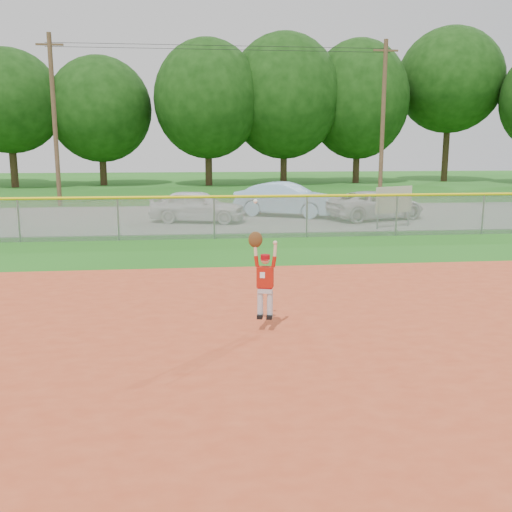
{
  "coord_description": "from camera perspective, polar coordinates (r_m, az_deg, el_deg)",
  "views": [
    {
      "loc": [
        -0.68,
        -10.08,
        3.31
      ],
      "look_at": [
        0.53,
        1.1,
        1.1
      ],
      "focal_mm": 40.0,
      "sensor_mm": 36.0,
      "label": 1
    }
  ],
  "objects": [
    {
      "name": "ground",
      "position": [
        10.63,
        -2.21,
        -7.03
      ],
      "size": [
        120.0,
        120.0,
        0.0
      ],
      "primitive_type": "plane",
      "color": "#1D5D15",
      "rests_on": "ground"
    },
    {
      "name": "car_white_a",
      "position": [
        24.58,
        -5.86,
        5.0
      ],
      "size": [
        4.32,
        2.59,
        1.38
      ],
      "primitive_type": "imported",
      "rotation": [
        0.0,
        0.0,
        1.32
      ],
      "color": "white",
      "rests_on": "parking_strip"
    },
    {
      "name": "car_white_b",
      "position": [
        25.96,
        11.82,
        5.0
      ],
      "size": [
        4.91,
        3.36,
        1.25
      ],
      "primitive_type": "imported",
      "rotation": [
        0.0,
        0.0,
        1.89
      ],
      "color": "silver",
      "rests_on": "parking_strip"
    },
    {
      "name": "ballplayer",
      "position": [
        10.02,
        0.77,
        -1.97
      ],
      "size": [
        0.52,
        0.28,
        2.11
      ],
      "color": "silver",
      "rests_on": "ground"
    },
    {
      "name": "clay_infield",
      "position": [
        7.84,
        -0.64,
        -13.7
      ],
      "size": [
        24.0,
        16.0,
        0.04
      ],
      "primitive_type": "cube",
      "color": "#B74021",
      "rests_on": "ground"
    },
    {
      "name": "car_blue",
      "position": [
        26.57,
        3.05,
        5.68
      ],
      "size": [
        4.93,
        3.56,
        1.55
      ],
      "primitive_type": "imported",
      "rotation": [
        0.0,
        0.0,
        1.11
      ],
      "color": "#9CC6E9",
      "rests_on": "parking_strip"
    },
    {
      "name": "sponsor_sign",
      "position": [
        23.38,
        13.64,
        5.39
      ],
      "size": [
        1.73,
        0.83,
        1.67
      ],
      "color": "gray",
      "rests_on": "ground"
    },
    {
      "name": "outfield_fence",
      "position": [
        20.24,
        -4.21,
        4.19
      ],
      "size": [
        40.06,
        0.1,
        1.55
      ],
      "color": "gray",
      "rests_on": "ground"
    },
    {
      "name": "power_lines",
      "position": [
        32.15,
        -3.26,
        13.53
      ],
      "size": [
        19.4,
        0.24,
        9.0
      ],
      "color": "#4C3823",
      "rests_on": "ground"
    },
    {
      "name": "parking_strip",
      "position": [
        26.3,
        -4.65,
        3.88
      ],
      "size": [
        44.0,
        10.0,
        0.03
      ],
      "primitive_type": "cube",
      "color": "slate",
      "rests_on": "ground"
    },
    {
      "name": "tree_line",
      "position": [
        48.2,
        -4.37,
        16.1
      ],
      "size": [
        62.37,
        13.0,
        14.43
      ],
      "color": "#422D1C",
      "rests_on": "ground"
    }
  ]
}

